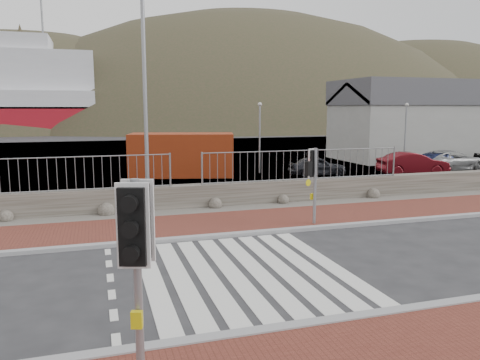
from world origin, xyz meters
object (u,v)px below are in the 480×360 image
object	(u,v)px
car_b	(413,164)
car_c	(440,162)
traffic_signal_far	(315,170)
streetlight	(148,79)
car_d	(449,161)
traffic_signal_near	(136,242)
shipping_container	(182,155)
car_a	(317,166)

from	to	relation	value
car_b	car_c	world-z (taller)	car_b
traffic_signal_far	streetlight	distance (m)	7.24
car_b	car_c	xyz separation A→B (m)	(2.38, 0.60, -0.06)
streetlight	car_c	distance (m)	18.84
car_c	car_d	size ratio (longest dim) A/B	0.87
traffic_signal_far	car_d	bearing A→B (deg)	-166.55
streetlight	car_b	xyz separation A→B (m)	(15.28, 4.37, -4.20)
car_c	car_d	bearing A→B (deg)	-94.12
traffic_signal_near	shipping_container	xyz separation A→B (m)	(4.16, 20.09, -0.89)
car_a	car_b	distance (m)	5.54
car_b	traffic_signal_near	bearing A→B (deg)	145.80
car_c	streetlight	bearing A→B (deg)	94.71
traffic_signal_near	streetlight	world-z (taller)	streetlight
streetlight	car_b	distance (m)	16.44
traffic_signal_far	traffic_signal_near	bearing A→B (deg)	28.69
car_d	car_c	bearing A→B (deg)	88.83
traffic_signal_near	car_b	size ratio (longest dim) A/B	0.74
car_b	car_d	xyz separation A→B (m)	(3.15, 0.69, -0.00)
traffic_signal_far	shipping_container	bearing A→B (deg)	-102.71
traffic_signal_far	car_d	size ratio (longest dim) A/B	0.55
streetlight	car_d	bearing A→B (deg)	1.20
traffic_signal_far	car_c	size ratio (longest dim) A/B	0.63
traffic_signal_near	shipping_container	world-z (taller)	traffic_signal_near
streetlight	shipping_container	world-z (taller)	streetlight
traffic_signal_near	car_d	xyz separation A→B (m)	(19.98, 17.23, -1.44)
streetlight	shipping_container	distance (m)	9.11
streetlight	car_d	size ratio (longest dim) A/B	1.86
traffic_signal_far	streetlight	bearing A→B (deg)	-67.09
traffic_signal_near	streetlight	size ratio (longest dim) A/B	0.34
traffic_signal_near	car_d	world-z (taller)	traffic_signal_near
traffic_signal_near	streetlight	bearing A→B (deg)	100.64
car_a	car_d	distance (m)	8.56
traffic_signal_far	car_a	world-z (taller)	traffic_signal_far
shipping_container	car_b	bearing A→B (deg)	-1.59
shipping_container	car_b	xyz separation A→B (m)	(12.66, -3.55, -0.55)
streetlight	car_c	xyz separation A→B (m)	(17.66, 4.97, -4.26)
car_a	car_c	world-z (taller)	car_c
car_a	car_d	world-z (taller)	car_d
traffic_signal_near	car_c	bearing A→B (deg)	59.62
traffic_signal_near	car_b	distance (m)	23.63
shipping_container	car_a	world-z (taller)	shipping_container
car_a	car_d	xyz separation A→B (m)	(8.55, -0.57, 0.09)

